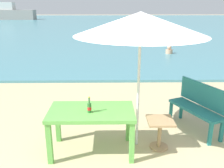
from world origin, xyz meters
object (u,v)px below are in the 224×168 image
beer_bottle_amber (89,107)px  side_table_wood (160,129)px  bench_teal_center (199,104)px  boat_tanker (11,13)px  patio_umbrella (141,24)px  swimmer_person (169,50)px  picnic_table_green (92,116)px

beer_bottle_amber → side_table_wood: bearing=8.1°
beer_bottle_amber → bench_teal_center: size_ratio=0.21×
side_table_wood → boat_tanker: size_ratio=0.07×
boat_tanker → patio_umbrella: bearing=-66.7°
beer_bottle_amber → patio_umbrella: size_ratio=0.12×
swimmer_person → boat_tanker: boat_tanker is taller
picnic_table_green → side_table_wood: 1.20m
patio_umbrella → boat_tanker: (-15.94, 37.09, -1.08)m
boat_tanker → picnic_table_green: bearing=-67.9°
picnic_table_green → swimmer_person: 9.02m
bench_teal_center → boat_tanker: size_ratio=0.17×
beer_bottle_amber → boat_tanker: size_ratio=0.04×
bench_teal_center → boat_tanker: boat_tanker is taller
patio_umbrella → side_table_wood: 1.81m
bench_teal_center → beer_bottle_amber: bearing=-158.3°
picnic_table_green → bench_teal_center: bench_teal_center is taller
patio_umbrella → side_table_wood: size_ratio=4.26×
picnic_table_green → side_table_wood: size_ratio=2.59×
bench_teal_center → picnic_table_green: bearing=-160.3°
swimmer_person → patio_umbrella: bearing=-107.1°
beer_bottle_amber → side_table_wood: 1.30m
patio_umbrella → boat_tanker: 40.38m
beer_bottle_amber → bench_teal_center: bearing=21.7°
patio_umbrella → side_table_wood: patio_umbrella is taller
side_table_wood → swimmer_person: bearing=75.6°
picnic_table_green → boat_tanker: bearing=112.1°
side_table_wood → beer_bottle_amber: bearing=-171.9°
patio_umbrella → swimmer_person: (2.52, 8.19, -1.88)m
beer_bottle_amber → swimmer_person: beer_bottle_amber is taller
bench_teal_center → swimmer_person: bench_teal_center is taller
picnic_table_green → boat_tanker: size_ratio=0.19×
bench_teal_center → patio_umbrella: bearing=-156.9°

